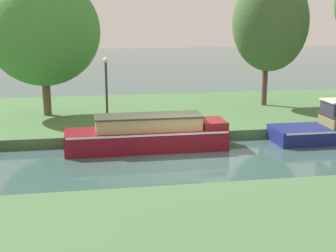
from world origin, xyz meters
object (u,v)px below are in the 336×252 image
(maroon_barge, at_px, (149,134))
(willow_tree_centre, at_px, (271,22))
(mooring_post_near, at_px, (176,121))
(willow_tree_left, at_px, (43,31))
(lamp_post, at_px, (106,84))

(maroon_barge, xyz_separation_m, willow_tree_centre, (7.05, 5.74, 4.13))
(willow_tree_centre, xyz_separation_m, mooring_post_near, (-5.68, -4.20, -4.01))
(willow_tree_centre, bearing_deg, willow_tree_left, -178.24)
(lamp_post, bearing_deg, maroon_barge, -55.15)
(maroon_barge, distance_m, lamp_post, 3.10)
(lamp_post, bearing_deg, mooring_post_near, -11.63)
(maroon_barge, distance_m, mooring_post_near, 2.07)
(willow_tree_centre, distance_m, lamp_post, 9.59)
(willow_tree_centre, bearing_deg, maroon_barge, -140.84)
(maroon_barge, distance_m, willow_tree_centre, 9.99)
(willow_tree_left, bearing_deg, lamp_post, -50.47)
(willow_tree_left, distance_m, mooring_post_near, 7.68)
(willow_tree_centre, height_order, mooring_post_near, willow_tree_centre)
(willow_tree_centre, relative_size, lamp_post, 2.27)
(willow_tree_left, xyz_separation_m, lamp_post, (2.70, -3.27, -2.08))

